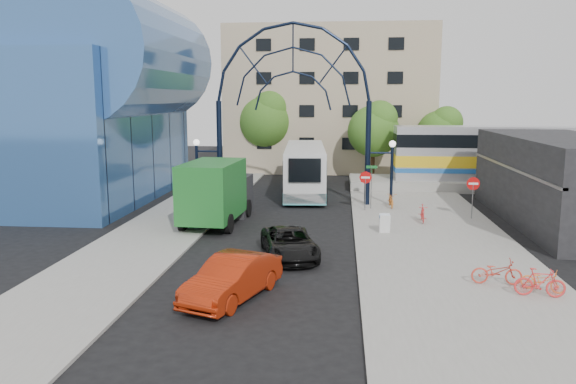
# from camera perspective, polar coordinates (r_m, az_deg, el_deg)

# --- Properties ---
(ground) EXTENTS (120.00, 120.00, 0.00)m
(ground) POSITION_cam_1_polar(r_m,az_deg,el_deg) (24.73, -2.35, -7.37)
(ground) COLOR black
(ground) RESTS_ON ground
(sidewalk_east) EXTENTS (8.00, 56.00, 0.12)m
(sidewalk_east) POSITION_cam_1_polar(r_m,az_deg,el_deg) (28.74, 14.85, -5.15)
(sidewalk_east) COLOR gray
(sidewalk_east) RESTS_ON ground
(plaza_west) EXTENTS (5.00, 50.00, 0.12)m
(plaza_west) POSITION_cam_1_polar(r_m,az_deg,el_deg) (31.82, -12.56, -3.64)
(plaza_west) COLOR gray
(plaza_west) RESTS_ON ground
(gateway_arch) EXTENTS (13.64, 0.44, 12.10)m
(gateway_arch) POSITION_cam_1_polar(r_m,az_deg,el_deg) (37.61, 0.51, 11.62)
(gateway_arch) COLOR black
(gateway_arch) RESTS_ON ground
(stop_sign) EXTENTS (0.80, 0.07, 2.50)m
(stop_sign) POSITION_cam_1_polar(r_m,az_deg,el_deg) (35.85, 7.88, 1.11)
(stop_sign) COLOR slate
(stop_sign) RESTS_ON sidewalk_east
(do_not_enter_sign) EXTENTS (0.76, 0.07, 2.48)m
(do_not_enter_sign) POSITION_cam_1_polar(r_m,az_deg,el_deg) (34.72, 18.29, 0.41)
(do_not_enter_sign) COLOR slate
(do_not_enter_sign) RESTS_ON sidewalk_east
(street_name_sign) EXTENTS (0.70, 0.70, 2.80)m
(street_name_sign) POSITION_cam_1_polar(r_m,az_deg,el_deg) (36.44, 8.47, 1.45)
(street_name_sign) COLOR slate
(street_name_sign) RESTS_ON sidewalk_east
(sandwich_board) EXTENTS (0.55, 0.61, 0.99)m
(sandwich_board) POSITION_cam_1_polar(r_m,az_deg,el_deg) (30.21, 9.80, -2.93)
(sandwich_board) COLOR white
(sandwich_board) RESTS_ON sidewalk_east
(transit_hall) EXTENTS (16.50, 18.00, 14.50)m
(transit_hall) POSITION_cam_1_polar(r_m,az_deg,el_deg) (42.69, -20.53, 8.28)
(transit_hall) COLOR #345FA0
(transit_hall) RESTS_ON ground
(commercial_block_east) EXTENTS (6.00, 16.00, 5.00)m
(commercial_block_east) POSITION_cam_1_polar(r_m,az_deg,el_deg) (36.09, 26.09, 1.09)
(commercial_block_east) COLOR black
(commercial_block_east) RESTS_ON ground
(apartment_block) EXTENTS (20.00, 12.10, 14.00)m
(apartment_block) POSITION_cam_1_polar(r_m,az_deg,el_deg) (58.43, 4.29, 9.32)
(apartment_block) COLOR tan
(apartment_block) RESTS_ON ground
(train_platform) EXTENTS (32.00, 5.00, 0.80)m
(train_platform) POSITION_cam_1_polar(r_m,az_deg,el_deg) (48.90, 25.43, 0.62)
(train_platform) COLOR gray
(train_platform) RESTS_ON ground
(train_car) EXTENTS (25.10, 3.05, 4.20)m
(train_car) POSITION_cam_1_polar(r_m,az_deg,el_deg) (48.62, 25.64, 3.54)
(train_car) COLOR #B7B7BC
(train_car) RESTS_ON train_platform
(tree_north_a) EXTENTS (4.48, 4.48, 7.00)m
(tree_north_a) POSITION_cam_1_polar(r_m,az_deg,el_deg) (49.52, 8.83, 6.43)
(tree_north_a) COLOR #382314
(tree_north_a) RESTS_ON ground
(tree_north_b) EXTENTS (5.12, 5.12, 8.00)m
(tree_north_b) POSITION_cam_1_polar(r_m,az_deg,el_deg) (53.87, -2.17, 7.48)
(tree_north_b) COLOR #382314
(tree_north_b) RESTS_ON ground
(tree_north_c) EXTENTS (4.16, 4.16, 6.50)m
(tree_north_c) POSITION_cam_1_polar(r_m,az_deg,el_deg) (52.21, 15.32, 6.00)
(tree_north_c) COLOR #382314
(tree_north_c) RESTS_ON ground
(city_bus) EXTENTS (3.72, 13.12, 3.56)m
(city_bus) POSITION_cam_1_polar(r_m,az_deg,el_deg) (42.94, 1.72, 2.40)
(city_bus) COLOR silver
(city_bus) RESTS_ON ground
(green_truck) EXTENTS (3.20, 7.45, 3.68)m
(green_truck) POSITION_cam_1_polar(r_m,az_deg,el_deg) (32.50, -7.19, -0.02)
(green_truck) COLOR black
(green_truck) RESTS_ON ground
(black_suv) EXTENTS (3.33, 5.21, 1.34)m
(black_suv) POSITION_cam_1_polar(r_m,az_deg,el_deg) (25.61, 0.15, -5.22)
(black_suv) COLOR black
(black_suv) RESTS_ON ground
(red_sedan) EXTENTS (3.23, 5.08, 1.58)m
(red_sedan) POSITION_cam_1_polar(r_m,az_deg,el_deg) (20.52, -5.66, -8.68)
(red_sedan) COLOR #9B2109
(red_sedan) RESTS_ON ground
(bike_near_a) EXTENTS (0.71, 1.85, 0.96)m
(bike_near_a) POSITION_cam_1_polar(r_m,az_deg,el_deg) (37.34, 10.43, -0.79)
(bike_near_a) COLOR orange
(bike_near_a) RESTS_ON sidewalk_east
(bike_near_b) EXTENTS (0.54, 1.66, 0.99)m
(bike_near_b) POSITION_cam_1_polar(r_m,az_deg,el_deg) (33.26, 13.51, -2.14)
(bike_near_b) COLOR red
(bike_near_b) RESTS_ON sidewalk_east
(bike_far_a) EXTENTS (1.63, 1.18, 0.81)m
(bike_far_a) POSITION_cam_1_polar(r_m,az_deg,el_deg) (23.01, 24.49, -8.17)
(bike_far_a) COLOR orange
(bike_far_a) RESTS_ON sidewalk_east
(bike_far_b) EXTENTS (1.80, 0.73, 1.05)m
(bike_far_b) POSITION_cam_1_polar(r_m,az_deg,el_deg) (22.30, 24.23, -8.39)
(bike_far_b) COLOR red
(bike_far_b) RESTS_ON sidewalk_east
(bike_far_c) EXTENTS (1.92, 0.74, 0.99)m
(bike_far_c) POSITION_cam_1_polar(r_m,az_deg,el_deg) (23.12, 20.45, -7.60)
(bike_far_c) COLOR red
(bike_far_c) RESTS_ON sidewalk_east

